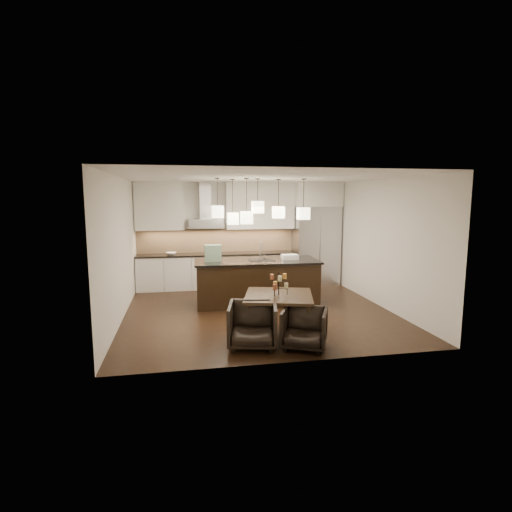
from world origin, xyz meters
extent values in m
cube|color=black|center=(0.00, 0.00, -0.01)|extent=(5.50, 5.50, 0.02)
cube|color=white|center=(0.00, 0.00, 2.81)|extent=(5.50, 5.50, 0.02)
cube|color=silver|center=(0.00, 2.76, 1.40)|extent=(5.50, 0.02, 2.80)
cube|color=silver|center=(0.00, -2.76, 1.40)|extent=(5.50, 0.02, 2.80)
cube|color=silver|center=(-2.76, 0.00, 1.40)|extent=(0.02, 5.50, 2.80)
cube|color=silver|center=(2.76, 0.00, 1.40)|extent=(0.02, 5.50, 2.80)
cube|color=#B7B7BA|center=(2.10, 2.38, 1.07)|extent=(1.20, 0.72, 2.15)
cube|color=silver|center=(2.10, 2.38, 2.47)|extent=(1.26, 0.72, 0.65)
cube|color=silver|center=(-0.62, 2.43, 0.44)|extent=(4.21, 0.62, 0.88)
cube|color=black|center=(-0.62, 2.43, 0.90)|extent=(4.21, 0.66, 0.04)
cube|color=tan|center=(-0.62, 2.73, 1.24)|extent=(4.21, 0.02, 0.63)
cube|color=silver|center=(-2.10, 2.57, 2.17)|extent=(1.25, 0.35, 1.25)
cube|color=silver|center=(0.55, 2.57, 2.17)|extent=(1.85, 0.35, 1.25)
cube|color=#B7B7BA|center=(-0.93, 2.48, 1.72)|extent=(0.90, 0.52, 0.24)
cube|color=#B7B7BA|center=(-0.93, 2.59, 2.32)|extent=(0.30, 0.28, 0.96)
imported|color=silver|center=(-1.83, 2.38, 0.95)|extent=(0.32, 0.32, 0.06)
cube|color=black|center=(0.09, 0.63, 0.47)|extent=(2.73, 1.17, 0.95)
cube|color=black|center=(0.09, 0.63, 0.97)|extent=(2.82, 1.26, 0.04)
cube|color=#216539|center=(-0.89, 0.64, 1.18)|extent=(0.37, 0.21, 0.37)
cube|color=silver|center=(0.87, 0.63, 1.05)|extent=(0.38, 0.27, 0.11)
cylinder|color=beige|center=(0.22, -1.49, 0.86)|extent=(0.09, 0.09, 0.09)
cylinder|color=orange|center=(0.06, -1.33, 0.86)|extent=(0.09, 0.09, 0.09)
cylinder|color=brown|center=(0.00, -1.55, 0.86)|extent=(0.09, 0.09, 0.09)
cylinder|color=orange|center=(0.22, -1.40, 1.01)|extent=(0.09, 0.09, 0.09)
cylinder|color=brown|center=(-0.02, -1.41, 1.01)|extent=(0.09, 0.09, 0.09)
cylinder|color=beige|center=(0.08, -1.58, 1.01)|extent=(0.09, 0.09, 0.09)
imported|color=black|center=(-0.47, -2.03, 0.36)|extent=(0.91, 0.93, 0.72)
imported|color=black|center=(0.33, -2.24, 0.32)|extent=(0.92, 0.93, 0.65)
cube|color=#F3EABF|center=(-0.79, 0.38, 2.09)|extent=(0.24, 0.24, 0.26)
cube|color=#F3EABF|center=(-0.41, 0.83, 1.92)|extent=(0.24, 0.24, 0.26)
cube|color=#F3EABF|center=(0.09, 0.47, 2.18)|extent=(0.24, 0.24, 0.26)
cube|color=#F3EABF|center=(0.59, 0.62, 2.06)|extent=(0.24, 0.24, 0.26)
cube|color=#F3EABF|center=(1.09, 0.37, 2.04)|extent=(0.24, 0.24, 0.26)
cube|color=#F3EABF|center=(-0.18, 0.34, 1.96)|extent=(0.24, 0.24, 0.26)
camera|label=1|loc=(-1.56, -8.11, 2.38)|focal=28.00mm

